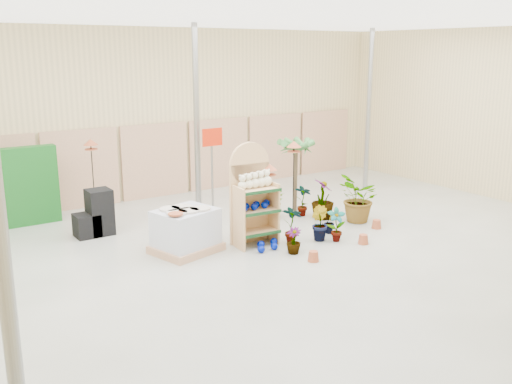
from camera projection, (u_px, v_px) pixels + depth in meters
room at (260, 139)px, 11.05m from camera, size 15.20×12.10×4.70m
display_shelf at (252, 198)px, 11.63m from camera, size 0.92×0.63×2.11m
teddy_bears at (256, 181)px, 11.48m from camera, size 0.78×0.22×0.34m
gazing_balls_shelf at (255, 206)px, 11.57m from camera, size 0.77×0.26×0.15m
gazing_balls_floor at (268, 245)px, 11.48m from camera, size 0.63×0.39×0.15m
pallet_stack at (186, 231)px, 11.24m from camera, size 1.43×1.28×0.90m
charcoal_planters at (96, 216)px, 12.28m from camera, size 0.80×0.50×1.00m
trellis_stock at (12, 188)px, 12.75m from camera, size 2.00×0.30×1.80m
offer_sign at (212, 156)px, 12.93m from camera, size 0.50×0.08×2.20m
bird_table_front at (269, 169)px, 11.79m from camera, size 0.34×0.34×1.63m
bird_table_right at (294, 147)px, 12.84m from camera, size 0.34×0.34×1.92m
bird_table_back at (91, 145)px, 13.15m from camera, size 0.34×0.34×1.91m
palm at (296, 146)px, 13.86m from camera, size 0.70×0.70×1.91m
potted_plant_0 at (292, 224)px, 11.73m from camera, size 0.46×0.52×0.82m
potted_plant_1 at (319, 223)px, 11.97m from camera, size 0.39×0.45×0.73m
potted_plant_3 at (323, 199)px, 13.48m from camera, size 0.71×0.71×0.96m
potted_plant_4 at (303, 200)px, 13.72m from camera, size 0.43×0.49×0.78m
potted_plant_6 at (271, 201)px, 13.51m from camera, size 0.99×1.01×0.86m
potted_plant_7 at (294, 241)px, 11.19m from camera, size 0.40×0.40×0.52m
potted_plant_8 at (336, 225)px, 11.87m from camera, size 0.46×0.42×0.73m
potted_plant_9 at (330, 222)px, 12.44m from camera, size 0.36×0.33×0.51m
potted_plant_10 at (360, 199)px, 13.16m from camera, size 1.28×1.33×1.14m
potted_plant_11 at (260, 204)px, 13.61m from camera, size 0.40×0.40×0.64m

